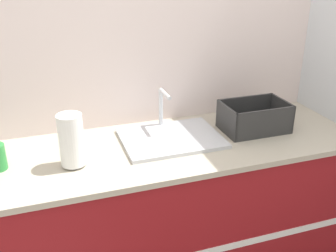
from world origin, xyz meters
The scene contains 5 objects.
wall_back centered at (0.00, 0.69, 1.30)m, with size 4.54×0.06×2.60m.
counter_cabinet centered at (0.00, 0.33, 0.46)m, with size 2.16×0.68×0.91m.
sink centered at (0.07, 0.38, 0.93)m, with size 0.52×0.40×0.24m.
paper_towel_roll centered at (-0.45, 0.26, 1.04)m, with size 0.12×0.12×0.26m.
dish_rack centered at (0.56, 0.35, 0.97)m, with size 0.36×0.24×0.16m.
Camera 1 is at (-0.55, -1.42, 1.83)m, focal length 42.00 mm.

